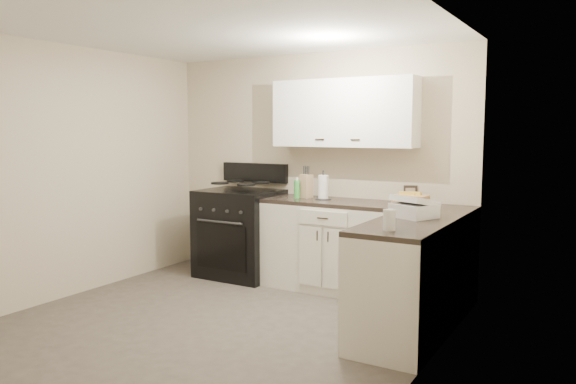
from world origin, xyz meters
The scene contains 21 objects.
floor centered at (0.00, 0.00, 0.00)m, with size 3.60×3.60×0.00m, color #473F38.
ceiling centered at (0.00, 0.00, 2.50)m, with size 3.60×3.60×0.00m, color white.
wall_back centered at (0.00, 1.80, 1.25)m, with size 3.60×3.60×0.00m, color beige.
wall_right centered at (1.80, 0.00, 1.25)m, with size 3.60×3.60×0.00m, color beige.
wall_left centered at (-1.80, 0.00, 1.25)m, with size 3.60×3.60×0.00m, color beige.
wall_front centered at (0.00, -1.80, 1.25)m, with size 3.60×3.60×0.00m, color beige.
base_cabinets_back centered at (0.43, 1.50, 0.45)m, with size 1.55×0.60×0.90m, color silver.
base_cabinets_right centered at (1.50, 0.85, 0.45)m, with size 0.60×1.90×0.90m, color silver.
countertop_back centered at (0.43, 1.50, 0.92)m, with size 1.55×0.60×0.04m, color black.
countertop_right centered at (1.50, 0.85, 0.92)m, with size 0.60×1.90×0.04m, color black.
upper_cabinets centered at (0.43, 1.65, 1.84)m, with size 1.55×0.30×0.70m, color white.
stove centered at (-0.77, 1.48, 0.46)m, with size 0.87×0.75×1.06m, color black.
knife_block centered at (0.03, 1.56, 1.07)m, with size 0.11×0.10×0.25m, color tan.
paper_towel centered at (0.25, 1.54, 1.07)m, with size 0.11×0.11×0.25m, color white.
soap_bottle centered at (-0.04, 1.48, 1.04)m, with size 0.06×0.06×0.19m, color green.
picture_frame centered at (1.12, 1.76, 1.03)m, with size 0.14×0.02×0.17m, color black.
wicker_basket centered at (1.21, 1.50, 0.99)m, with size 0.31×0.21×0.10m, color tan.
countertop_grill centered at (1.46, 0.81, 1.00)m, with size 0.31×0.29×0.11m, color silver.
glass_jar centered at (1.49, 0.13, 1.02)m, with size 0.09×0.09×0.15m, color silver.
oven_mitt_near centered at (1.18, 0.39, 0.45)m, with size 0.02×0.16×0.28m, color black.
oven_mitt_far centered at (1.18, 0.58, 0.47)m, with size 0.02×0.16×0.28m, color black.
Camera 1 is at (2.89, -3.71, 1.67)m, focal length 35.00 mm.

